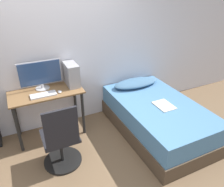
{
  "coord_description": "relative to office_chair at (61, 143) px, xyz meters",
  "views": [
    {
      "loc": [
        -0.61,
        -1.9,
        2.24
      ],
      "look_at": [
        0.6,
        0.61,
        0.75
      ],
      "focal_mm": 35.0,
      "sensor_mm": 36.0,
      "label": 1
    }
  ],
  "objects": [
    {
      "name": "mouse",
      "position": [
        0.18,
        0.63,
        0.41
      ],
      "size": [
        0.06,
        0.09,
        0.02
      ],
      "color": "silver",
      "rests_on": "desk"
    },
    {
      "name": "magazine",
      "position": [
        1.56,
        -0.05,
        0.18
      ],
      "size": [
        0.24,
        0.32,
        0.01
      ],
      "color": "silver",
      "rests_on": "bed"
    },
    {
      "name": "wall_back",
      "position": [
        0.25,
        1.01,
        0.88
      ],
      "size": [
        8.0,
        0.05,
        2.5
      ],
      "color": "silver",
      "rests_on": "ground_plane"
    },
    {
      "name": "pc_tower",
      "position": [
        0.42,
        0.79,
        0.57
      ],
      "size": [
        0.17,
        0.34,
        0.35
      ],
      "color": "#99999E",
      "rests_on": "desk"
    },
    {
      "name": "ground_plane",
      "position": [
        0.25,
        -0.33,
        -0.37
      ],
      "size": [
        14.0,
        14.0,
        0.0
      ],
      "primitive_type": "plane",
      "color": "brown"
    },
    {
      "name": "monitor",
      "position": [
        -0.02,
        0.87,
        0.62
      ],
      "size": [
        0.61,
        0.21,
        0.43
      ],
      "color": "#B7B7BC",
      "rests_on": "desk"
    },
    {
      "name": "keyboard",
      "position": [
        -0.05,
        0.63,
        0.41
      ],
      "size": [
        0.36,
        0.15,
        0.02
      ],
      "color": "silver",
      "rests_on": "desk"
    },
    {
      "name": "desk",
      "position": [
        -0.0,
        0.73,
        0.26
      ],
      "size": [
        1.05,
        0.51,
        0.76
      ],
      "color": "brown",
      "rests_on": "ground_plane"
    },
    {
      "name": "bed",
      "position": [
        1.54,
        0.06,
        -0.1
      ],
      "size": [
        1.1,
        1.86,
        0.54
      ],
      "color": "#4C3D2D",
      "rests_on": "ground_plane"
    },
    {
      "name": "pillow",
      "position": [
        1.54,
        0.72,
        0.23
      ],
      "size": [
        0.83,
        0.36,
        0.11
      ],
      "color": "teal",
      "rests_on": "bed"
    },
    {
      "name": "office_chair",
      "position": [
        0.0,
        0.0,
        0.0
      ],
      "size": [
        0.51,
        0.51,
        0.95
      ],
      "color": "black",
      "rests_on": "ground_plane"
    }
  ]
}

